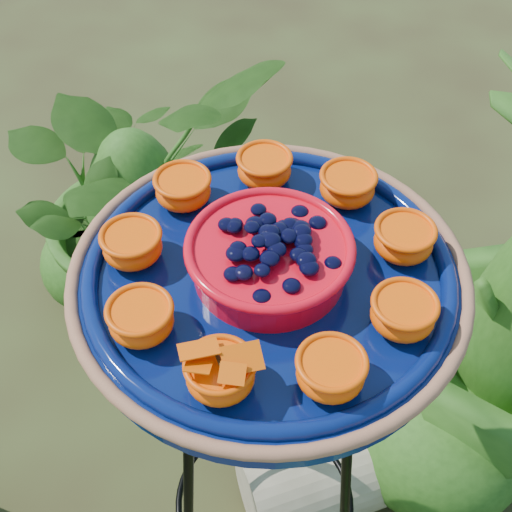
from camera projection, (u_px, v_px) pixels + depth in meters
name	position (u px, v px, depth m)	size (l,w,h in m)	color
tripod_stand	(266.00, 437.00, 1.24)	(0.44, 0.44, 0.99)	black
feeder_dish	(269.00, 274.00, 0.92)	(0.62, 0.62, 0.12)	#06154F
driftwood_log	(375.00, 461.00, 1.74)	(0.22, 0.22, 0.65)	tan
shrub_back_left	(135.00, 192.00, 1.96)	(0.73, 0.64, 0.82)	#244C14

